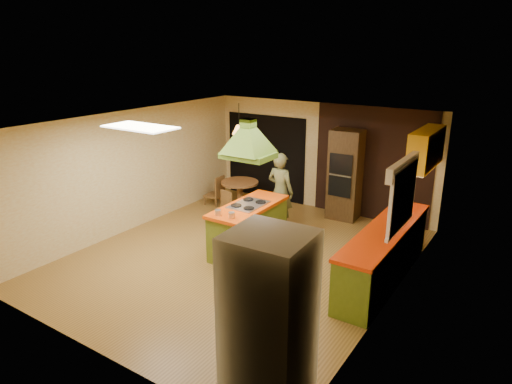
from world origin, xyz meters
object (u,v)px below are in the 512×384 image
Objects in this scene: wall_oven at (345,175)px; dining_table at (240,190)px; kitchen_island at (249,227)px; man at (280,191)px; refrigerator at (269,322)px; canister_large at (407,200)px.

wall_oven is 2.27× the size of dining_table.
man reaches higher than kitchen_island.
refrigerator is at bearing -53.34° from kitchen_island.
refrigerator reaches higher than kitchen_island.
refrigerator is (2.41, -4.35, 0.17)m from man.
kitchen_island is 2.34m from dining_table.
wall_oven reaches higher than refrigerator.
wall_oven reaches higher than man.
wall_oven is at bearing -119.53° from man.
canister_large is (2.46, 1.54, 0.56)m from kitchen_island.
dining_table is 4.25× the size of canister_large.
wall_oven is at bearing 147.19° from canister_large.
kitchen_island is 3.93m from refrigerator.
kitchen_island is at bearing -110.73° from wall_oven.
canister_large is (0.11, 4.64, 0.03)m from refrigerator.
man is 7.90× the size of canister_large.
canister_large is at bearing 31.48° from kitchen_island.
canister_large is at bearing 86.26° from refrigerator.
refrigerator reaches higher than canister_large.
canister_large is (2.51, 0.29, 0.20)m from man.
dining_table is (-1.43, 0.55, -0.36)m from man.
man is at bearing -126.16° from wall_oven.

